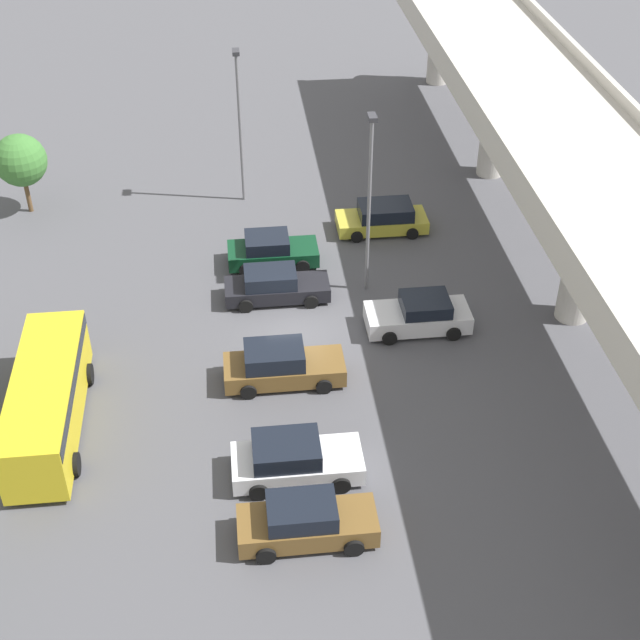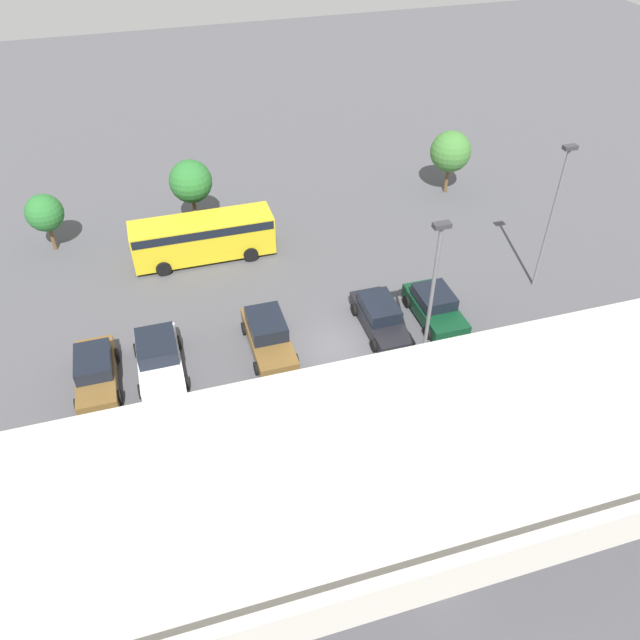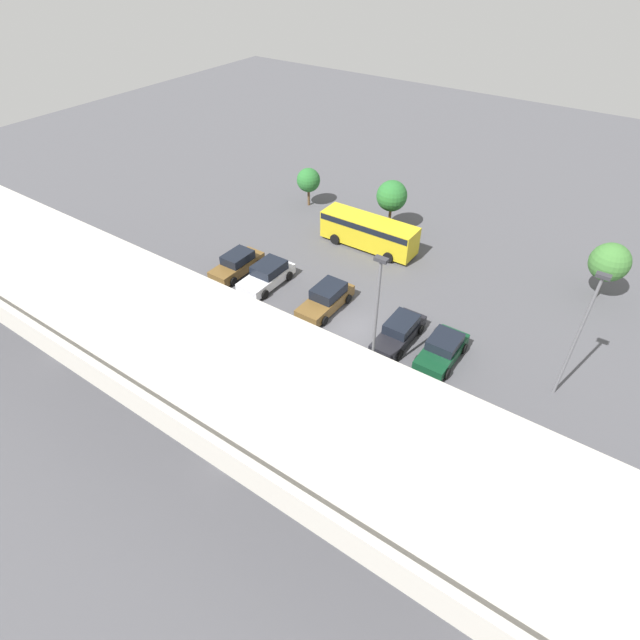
# 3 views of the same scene
# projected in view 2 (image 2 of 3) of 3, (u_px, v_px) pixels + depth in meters

# --- Properties ---
(ground_plane) EXTENTS (119.55, 119.55, 0.00)m
(ground_plane) POSITION_uv_depth(u_px,v_px,m) (331.00, 346.00, 31.10)
(ground_plane) COLOR #4C4C51
(highway_overpass) EXTENTS (57.26, 7.10, 7.77)m
(highway_overpass) POSITION_uv_depth(u_px,v_px,m) (462.00, 463.00, 17.98)
(highway_overpass) COLOR #BCB7AD
(highway_overpass) RESTS_ON ground_plane
(parked_car_0) EXTENTS (2.25, 4.58, 1.49)m
(parked_car_0) POSITION_uv_depth(u_px,v_px,m) (539.00, 373.00, 28.61)
(parked_car_0) COLOR gold
(parked_car_0) RESTS_ON ground_plane
(parked_car_1) EXTENTS (2.18, 4.34, 1.54)m
(parked_car_1) POSITION_uv_depth(u_px,v_px,m) (435.00, 307.00, 32.38)
(parked_car_1) COLOR #0C381E
(parked_car_1) RESTS_ON ground_plane
(parked_car_2) EXTENTS (2.01, 4.76, 1.52)m
(parked_car_2) POSITION_uv_depth(u_px,v_px,m) (380.00, 317.00, 31.74)
(parked_car_2) COLOR black
(parked_car_2) RESTS_ON ground_plane
(parked_car_3) EXTENTS (2.21, 4.51, 1.56)m
(parked_car_3) POSITION_uv_depth(u_px,v_px,m) (367.00, 416.00, 26.61)
(parked_car_3) COLOR silver
(parked_car_3) RESTS_ON ground_plane
(parked_car_4) EXTENTS (2.12, 4.86, 1.68)m
(parked_car_4) POSITION_uv_depth(u_px,v_px,m) (268.00, 336.00, 30.53)
(parked_car_4) COLOR brown
(parked_car_4) RESTS_ON ground_plane
(parked_car_5) EXTENTS (2.24, 4.66, 1.63)m
(parked_car_5) POSITION_uv_depth(u_px,v_px,m) (159.00, 358.00, 29.34)
(parked_car_5) COLOR silver
(parked_car_5) RESTS_ON ground_plane
(parked_car_6) EXTENTS (2.01, 4.62, 1.63)m
(parked_car_6) POSITION_uv_depth(u_px,v_px,m) (96.00, 372.00, 28.61)
(parked_car_6) COLOR brown
(parked_car_6) RESTS_ON ground_plane
(shuttle_bus) EXTENTS (8.17, 2.58, 2.52)m
(shuttle_bus) POSITION_uv_depth(u_px,v_px,m) (203.00, 235.00, 36.21)
(shuttle_bus) COLOR gold
(shuttle_bus) RESTS_ON ground_plane
(lamp_post_near_aisle) EXTENTS (0.70, 0.35, 8.27)m
(lamp_post_near_aisle) POSITION_uv_depth(u_px,v_px,m) (554.00, 209.00, 31.99)
(lamp_post_near_aisle) COLOR slate
(lamp_post_near_aisle) RESTS_ON ground_plane
(lamp_post_mid_lot) EXTENTS (0.70, 0.35, 8.62)m
(lamp_post_mid_lot) POSITION_uv_depth(u_px,v_px,m) (431.00, 298.00, 25.93)
(lamp_post_mid_lot) COLOR slate
(lamp_post_mid_lot) RESTS_ON ground_plane
(tree_front_left) EXTENTS (2.71, 2.71, 4.32)m
(tree_front_left) POSITION_uv_depth(u_px,v_px,m) (451.00, 152.00, 41.53)
(tree_front_left) COLOR brown
(tree_front_left) RESTS_ON ground_plane
(tree_front_centre) EXTENTS (2.61, 2.61, 4.48)m
(tree_front_centre) POSITION_uv_depth(u_px,v_px,m) (191.00, 182.00, 37.82)
(tree_front_centre) COLOR brown
(tree_front_centre) RESTS_ON ground_plane
(tree_front_right) EXTENTS (2.19, 2.19, 3.59)m
(tree_front_right) POSITION_uv_depth(u_px,v_px,m) (44.00, 213.00, 36.26)
(tree_front_right) COLOR brown
(tree_front_right) RESTS_ON ground_plane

